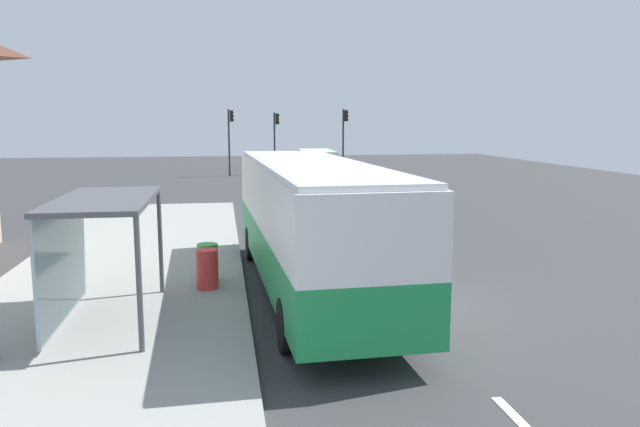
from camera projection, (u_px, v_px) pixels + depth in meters
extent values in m
cube|color=#38383A|center=(308.00, 214.00, 27.75)|extent=(56.00, 92.00, 0.04)
cube|color=#999993|center=(117.00, 289.00, 15.02)|extent=(6.20, 30.00, 0.18)
cube|color=silver|center=(416.00, 317.00, 13.14)|extent=(0.16, 2.20, 0.01)
cube|color=silver|center=(363.00, 264.00, 18.02)|extent=(0.16, 2.20, 0.01)
cube|color=silver|center=(333.00, 233.00, 22.90)|extent=(0.16, 2.20, 0.01)
cube|color=silver|center=(313.00, 213.00, 27.78)|extent=(0.16, 2.20, 0.01)
cube|color=silver|center=(299.00, 199.00, 32.66)|extent=(0.16, 2.20, 0.01)
cube|color=silver|center=(289.00, 189.00, 37.54)|extent=(0.16, 2.20, 0.01)
cube|color=silver|center=(281.00, 181.00, 42.42)|extent=(0.16, 2.20, 0.01)
cube|color=#1E8C47|center=(311.00, 250.00, 14.86)|extent=(2.91, 11.09, 1.15)
cube|color=silver|center=(311.00, 197.00, 14.66)|extent=(2.91, 11.09, 1.45)
cube|color=silver|center=(311.00, 164.00, 14.54)|extent=(2.77, 10.86, 0.12)
cube|color=black|center=(281.00, 179.00, 19.95)|extent=(2.30, 0.21, 1.22)
cube|color=black|center=(263.00, 204.00, 13.95)|extent=(0.40, 8.58, 1.10)
cylinder|color=black|center=(251.00, 244.00, 18.51)|extent=(0.32, 1.01, 1.00)
cylinder|color=black|center=(324.00, 241.00, 18.94)|extent=(0.32, 1.01, 1.00)
cylinder|color=black|center=(287.00, 325.00, 11.14)|extent=(0.32, 1.01, 1.00)
cylinder|color=black|center=(405.00, 317.00, 11.57)|extent=(0.32, 1.01, 1.00)
cube|color=silver|center=(317.00, 166.00, 39.05)|extent=(2.20, 5.27, 1.96)
cube|color=black|center=(317.00, 160.00, 39.00)|extent=(2.16, 3.20, 0.44)
cylinder|color=black|center=(335.00, 184.00, 37.34)|extent=(0.25, 0.69, 0.68)
cylinder|color=black|center=(306.00, 184.00, 37.13)|extent=(0.25, 0.69, 0.68)
cylinder|color=black|center=(327.00, 178.00, 41.27)|extent=(0.25, 0.69, 0.68)
cylinder|color=black|center=(300.00, 178.00, 41.05)|extent=(0.25, 0.69, 0.68)
cube|color=navy|center=(292.00, 161.00, 53.75)|extent=(1.80, 4.40, 0.60)
cube|color=black|center=(292.00, 155.00, 53.46)|extent=(1.59, 2.38, 0.60)
cylinder|color=black|center=(281.00, 164.00, 55.12)|extent=(0.20, 0.64, 0.64)
cylinder|color=black|center=(299.00, 163.00, 55.38)|extent=(0.20, 0.64, 0.64)
cylinder|color=black|center=(284.00, 166.00, 52.20)|extent=(0.20, 0.64, 0.64)
cylinder|color=black|center=(303.00, 166.00, 52.46)|extent=(0.20, 0.64, 0.64)
cube|color=navy|center=(311.00, 172.00, 42.23)|extent=(1.94, 4.46, 0.60)
cube|color=black|center=(312.00, 164.00, 41.95)|extent=(1.66, 2.43, 0.60)
cylinder|color=black|center=(296.00, 175.00, 43.58)|extent=(0.22, 0.65, 0.64)
cylinder|color=black|center=(319.00, 175.00, 43.89)|extent=(0.22, 0.65, 0.64)
cylinder|color=black|center=(303.00, 179.00, 40.66)|extent=(0.22, 0.65, 0.64)
cylinder|color=black|center=(327.00, 179.00, 40.97)|extent=(0.22, 0.65, 0.64)
cylinder|color=red|center=(207.00, 269.00, 14.68)|extent=(0.52, 0.52, 0.95)
cylinder|color=green|center=(208.00, 262.00, 15.37)|extent=(0.52, 0.52, 0.95)
cylinder|color=#2D2D2D|center=(343.00, 142.00, 46.70)|extent=(0.14, 0.14, 5.03)
cube|color=black|center=(346.00, 116.00, 46.43)|extent=(0.24, 0.28, 0.84)
sphere|color=red|center=(348.00, 112.00, 46.41)|extent=(0.16, 0.16, 0.16)
sphere|color=#3C2C03|center=(348.00, 116.00, 46.45)|extent=(0.16, 0.16, 0.16)
sphere|color=black|center=(348.00, 119.00, 46.49)|extent=(0.16, 0.16, 0.16)
cylinder|color=#2D2D2D|center=(229.00, 143.00, 46.13)|extent=(0.14, 0.14, 5.00)
cube|color=black|center=(231.00, 116.00, 45.87)|extent=(0.24, 0.28, 0.84)
sphere|color=red|center=(233.00, 112.00, 45.84)|extent=(0.16, 0.16, 0.16)
sphere|color=#3C2C03|center=(233.00, 116.00, 45.88)|extent=(0.16, 0.16, 0.16)
sphere|color=black|center=(233.00, 120.00, 45.93)|extent=(0.16, 0.16, 0.16)
cylinder|color=#2D2D2D|center=(275.00, 144.00, 47.48)|extent=(0.14, 0.14, 4.78)
cube|color=black|center=(277.00, 119.00, 47.23)|extent=(0.24, 0.28, 0.84)
sphere|color=#360606|center=(279.00, 115.00, 47.20)|extent=(0.16, 0.16, 0.16)
sphere|color=#F2B20C|center=(279.00, 119.00, 47.25)|extent=(0.16, 0.16, 0.16)
sphere|color=black|center=(279.00, 123.00, 47.29)|extent=(0.16, 0.16, 0.16)
cube|color=#4C4C51|center=(104.00, 200.00, 12.08)|extent=(1.80, 4.00, 0.10)
cube|color=#8CA5B2|center=(63.00, 261.00, 12.13)|extent=(0.06, 3.80, 2.30)
cylinder|color=#4C4C51|center=(139.00, 284.00, 10.54)|extent=(0.10, 0.10, 2.44)
cylinder|color=#4C4C51|center=(160.00, 241.00, 14.25)|extent=(0.10, 0.10, 2.44)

